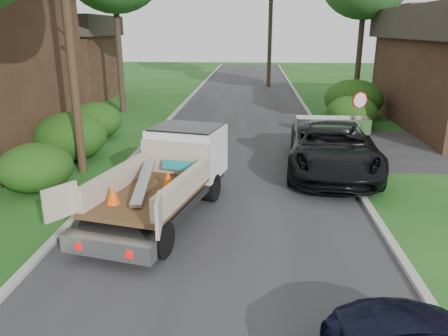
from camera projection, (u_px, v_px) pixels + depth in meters
name	position (u px, v px, depth m)	size (l,w,h in m)	color
ground	(223.00, 238.00, 10.90)	(120.00, 120.00, 0.00)	#174D16
road	(238.00, 140.00, 20.40)	(8.00, 90.00, 0.02)	#28282B
curb_left	(151.00, 138.00, 20.65)	(0.20, 90.00, 0.12)	#9E9E99
curb_right	(327.00, 141.00, 20.12)	(0.20, 90.00, 0.12)	#9E9E99
stop_sign	(359.00, 108.00, 18.58)	(0.71, 0.32, 2.48)	slate
utility_pole	(68.00, 23.00, 14.42)	(2.42, 1.25, 10.00)	#382619
house_left_far	(59.00, 57.00, 31.75)	(7.56, 7.56, 6.00)	#392117
hedge_left_a	(36.00, 167.00, 13.92)	(2.34, 2.34, 1.53)	#1E4510
hedge_left_b	(70.00, 136.00, 17.21)	(2.86, 2.86, 1.87)	#1E4510
hedge_left_c	(94.00, 121.00, 20.59)	(2.60, 2.60, 1.70)	#1E4510
hedge_right_a	(352.00, 112.00, 22.62)	(2.60, 2.60, 1.70)	#1E4510
hedge_right_b	(354.00, 99.00, 25.35)	(3.38, 3.38, 2.21)	#1E4510
flatbed_truck	(173.00, 168.00, 12.43)	(3.65, 6.16, 2.19)	black
black_pickup	(333.00, 146.00, 15.78)	(3.08, 6.68, 1.86)	black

